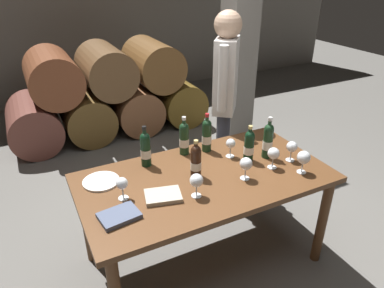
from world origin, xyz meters
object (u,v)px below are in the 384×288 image
(wine_bottle_0, at_px, (249,146))
(wine_glass_2, at_px, (304,158))
(wine_glass_6, at_px, (292,147))
(leather_ledger, at_px, (163,196))
(serving_plate, at_px, (101,181))
(wine_bottle_5, at_px, (184,138))
(wine_glass_5, at_px, (246,164))
(wine_glass_1, at_px, (122,184))
(wine_bottle_3, at_px, (146,149))
(wine_bottle_4, at_px, (207,135))
(wine_glass_0, at_px, (196,181))
(wine_glass_3, at_px, (274,154))
(dining_table, at_px, (205,187))
(tasting_notebook, at_px, (119,216))
(wine_glass_4, at_px, (231,144))
(wine_bottle_2, at_px, (196,161))
(sommelier_presenting, at_px, (225,90))
(wine_bottle_1, at_px, (268,140))

(wine_bottle_0, bearing_deg, wine_glass_2, -52.23)
(wine_bottle_0, height_order, wine_glass_6, wine_bottle_0)
(leather_ledger, distance_m, serving_plate, 0.45)
(wine_bottle_5, bearing_deg, wine_glass_5, -66.96)
(wine_glass_1, bearing_deg, wine_bottle_3, 49.47)
(wine_bottle_4, bearing_deg, wine_glass_2, -53.09)
(wine_bottle_4, distance_m, wine_glass_0, 0.60)
(wine_glass_6, bearing_deg, wine_glass_0, -174.23)
(wine_glass_3, bearing_deg, serving_plate, 162.21)
(dining_table, height_order, wine_glass_3, wine_glass_3)
(wine_glass_0, xyz_separation_m, leather_ledger, (-0.19, 0.08, -0.10))
(wine_glass_1, xyz_separation_m, leather_ledger, (0.22, -0.10, -0.09))
(tasting_notebook, bearing_deg, wine_bottle_0, 3.83)
(wine_glass_4, bearing_deg, wine_bottle_0, -51.31)
(wine_bottle_3, height_order, wine_glass_4, wine_bottle_3)
(wine_bottle_5, xyz_separation_m, wine_glass_6, (0.64, -0.44, -0.02))
(wine_bottle_4, distance_m, wine_glass_2, 0.72)
(wine_bottle_0, xyz_separation_m, wine_glass_1, (-0.95, -0.04, -0.02))
(wine_glass_4, distance_m, leather_ledger, 0.70)
(wine_bottle_3, relative_size, serving_plate, 1.27)
(wine_bottle_0, height_order, leather_ledger, wine_bottle_0)
(wine_bottle_2, height_order, sommelier_presenting, sommelier_presenting)
(wine_glass_1, bearing_deg, wine_glass_4, 9.69)
(wine_bottle_3, distance_m, serving_plate, 0.37)
(wine_bottle_0, relative_size, sommelier_presenting, 0.16)
(serving_plate, relative_size, sommelier_presenting, 0.14)
(dining_table, xyz_separation_m, wine_glass_3, (0.47, -0.12, 0.20))
(wine_glass_2, height_order, wine_glass_6, wine_glass_2)
(wine_glass_5, bearing_deg, wine_bottle_5, 113.04)
(wine_bottle_0, relative_size, wine_glass_3, 1.77)
(wine_bottle_2, bearing_deg, serving_plate, 159.90)
(wine_glass_1, relative_size, serving_plate, 0.62)
(wine_glass_2, height_order, wine_glass_5, wine_glass_2)
(wine_bottle_1, bearing_deg, dining_table, -177.29)
(serving_plate, bearing_deg, wine_bottle_1, -10.27)
(wine_glass_1, height_order, wine_glass_4, wine_glass_1)
(wine_bottle_5, bearing_deg, wine_bottle_1, -31.43)
(wine_glass_3, xyz_separation_m, serving_plate, (-1.12, 0.36, -0.10))
(tasting_notebook, xyz_separation_m, leather_ledger, (0.30, 0.06, 0.00))
(wine_bottle_4, distance_m, leather_ledger, 0.69)
(wine_bottle_0, distance_m, wine_glass_6, 0.31)
(wine_bottle_1, relative_size, wine_glass_1, 2.14)
(tasting_notebook, bearing_deg, wine_bottle_1, 1.60)
(wine_bottle_5, height_order, wine_glass_6, wine_bottle_5)
(wine_bottle_5, distance_m, wine_glass_3, 0.66)
(wine_bottle_2, relative_size, wine_glass_0, 1.73)
(wine_bottle_2, xyz_separation_m, wine_glass_1, (-0.51, -0.02, -0.01))
(wine_bottle_5, bearing_deg, serving_plate, -170.94)
(wine_glass_2, height_order, leather_ledger, wine_glass_2)
(dining_table, xyz_separation_m, leather_ledger, (-0.35, -0.10, 0.11))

